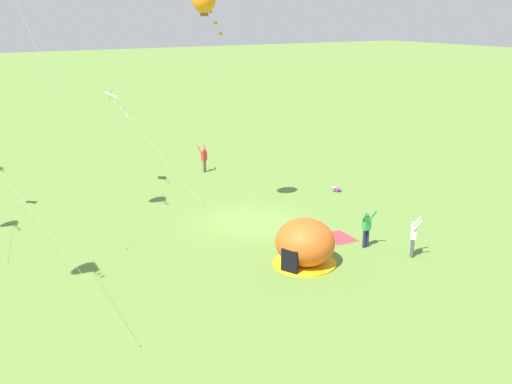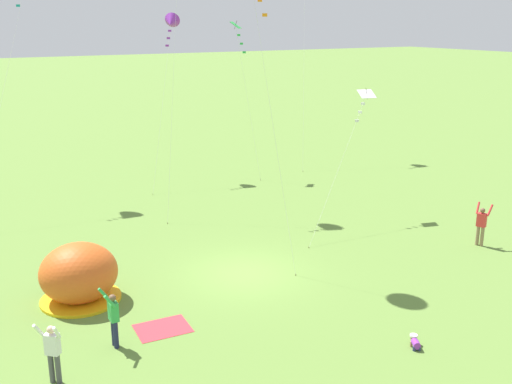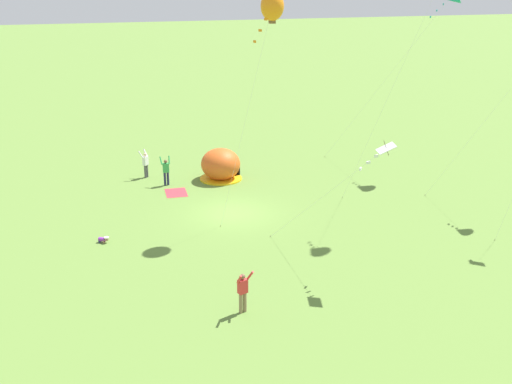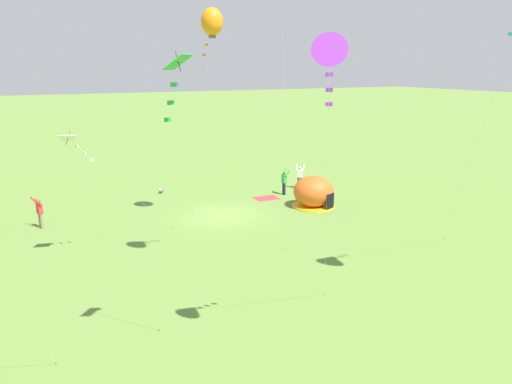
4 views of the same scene
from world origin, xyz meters
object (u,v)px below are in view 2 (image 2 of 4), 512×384
object	(u,v)px
kite_white	(364,100)
person_arms_raised	(481,224)
person_center_field	(53,350)
kite_purple	(171,22)
toddler_crawling	(415,342)
kite_green	(238,33)
popup_tent	(79,274)
person_flying_kite	(113,317)

from	to	relation	value
kite_white	person_arms_raised	bearing A→B (deg)	-77.25
person_center_field	kite_purple	distance (m)	25.14
toddler_crawling	kite_white	bearing A→B (deg)	58.40
kite_purple	kite_green	size ratio (longest dim) A/B	1.05
person_arms_raised	kite_white	xyz separation A→B (m)	(-1.47, 6.51, 4.74)
toddler_crawling	kite_green	world-z (taller)	kite_green
person_center_field	kite_white	size ratio (longest dim) A/B	0.30
popup_tent	kite_white	bearing A→B (deg)	12.36
kite_green	person_flying_kite	bearing A→B (deg)	-127.55
popup_tent	kite_purple	xyz separation A→B (m)	(10.04, 15.78, 8.39)
toddler_crawling	person_flying_kite	xyz separation A→B (m)	(-7.91, 4.49, 0.82)
toddler_crawling	person_arms_raised	xyz separation A→B (m)	(8.54, 4.97, 0.82)
toddler_crawling	person_arms_raised	world-z (taller)	person_arms_raised
person_flying_kite	person_center_field	bearing A→B (deg)	-151.67
toddler_crawling	kite_green	bearing A→B (deg)	75.86
toddler_crawling	person_flying_kite	distance (m)	9.14
person_center_field	person_arms_raised	distance (m)	18.48
person_arms_raised	toddler_crawling	bearing A→B (deg)	-149.80
popup_tent	toddler_crawling	size ratio (longest dim) A/B	5.17
person_arms_raised	kite_green	distance (m)	18.95
kite_white	kite_green	bearing A→B (deg)	98.22
popup_tent	kite_purple	distance (m)	20.49
popup_tent	toddler_crawling	bearing A→B (deg)	-45.39
person_center_field	person_flying_kite	world-z (taller)	same
toddler_crawling	person_center_field	world-z (taller)	person_center_field
person_flying_kite	kite_green	world-z (taller)	kite_green
person_center_field	person_flying_kite	distance (m)	2.24
popup_tent	person_flying_kite	size ratio (longest dim) A/B	1.49
person_arms_raised	kite_purple	size ratio (longest dim) A/B	0.19
person_arms_raised	kite_white	size ratio (longest dim) A/B	0.30
person_arms_raised	kite_purple	xyz separation A→B (m)	(-6.56, 18.97, 8.39)
person_flying_kite	kite_green	distance (m)	23.40
toddler_crawling	person_arms_raised	size ratio (longest dim) A/B	0.29
kite_purple	person_center_field	bearing A→B (deg)	-120.04
popup_tent	kite_green	xyz separation A→B (m)	(13.60, 13.83, 7.75)
person_flying_kite	popup_tent	bearing A→B (deg)	92.28
kite_green	kite_purple	bearing A→B (deg)	151.39
person_flying_kite	kite_green	bearing A→B (deg)	52.45
person_flying_kite	toddler_crawling	bearing A→B (deg)	-29.60
person_center_field	kite_purple	bearing A→B (deg)	59.96
kite_green	person_arms_raised	bearing A→B (deg)	-80.03
kite_purple	person_flying_kite	bearing A→B (deg)	-116.96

